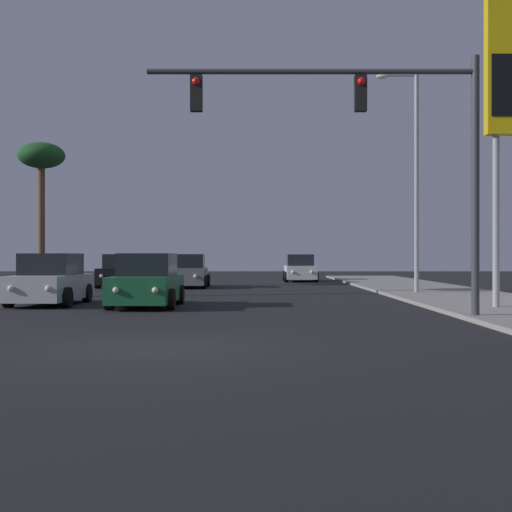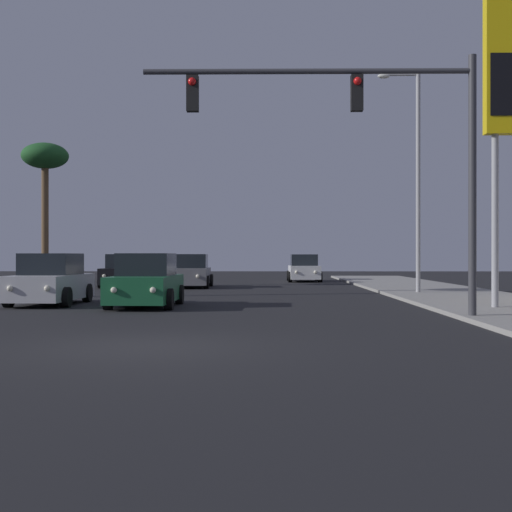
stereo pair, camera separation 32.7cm
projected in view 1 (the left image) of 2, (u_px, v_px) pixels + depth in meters
name	position (u px, v px, depth m)	size (l,w,h in m)	color
ground_plane	(152.00, 347.00, 12.52)	(120.00, 120.00, 0.00)	black
sidewalk_right	(498.00, 304.00, 22.53)	(5.00, 60.00, 0.12)	gray
car_black	(121.00, 272.00, 36.16)	(2.04, 4.31, 1.68)	black
car_green	(147.00, 283.00, 22.30)	(2.04, 4.33, 1.68)	#195933
car_grey	(188.00, 272.00, 35.76)	(2.04, 4.33, 1.68)	slate
car_silver	(50.00, 281.00, 23.27)	(2.04, 4.34, 1.68)	#B7B7BC
car_white	(300.00, 269.00, 44.14)	(2.04, 4.31, 1.68)	silver
traffic_light_mast	(378.00, 129.00, 17.81)	(8.32, 0.36, 6.50)	#38383D
street_lamp	(413.00, 170.00, 29.04)	(1.74, 0.24, 9.00)	#99999E
palm_tree_mid	(41.00, 162.00, 36.51)	(2.40, 2.40, 7.41)	brown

